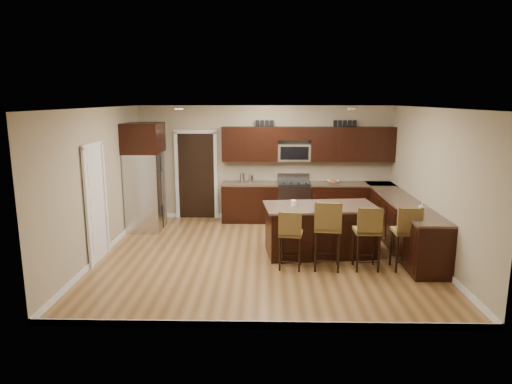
{
  "coord_description": "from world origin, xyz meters",
  "views": [
    {
      "loc": [
        0.02,
        -8.05,
        2.85
      ],
      "look_at": [
        -0.16,
        0.4,
        1.12
      ],
      "focal_mm": 32.0,
      "sensor_mm": 36.0,
      "label": 1
    }
  ],
  "objects_px": {
    "stool_right": "(368,231)",
    "refrigerator": "(145,176)",
    "stool_mid": "(328,227)",
    "range": "(294,202)",
    "stool_extra": "(407,231)",
    "stool_left": "(290,233)",
    "island": "(320,231)"
  },
  "relations": [
    {
      "from": "stool_right",
      "to": "stool_extra",
      "type": "xyz_separation_m",
      "value": [
        0.65,
        0.0,
        0.0
      ]
    },
    {
      "from": "stool_right",
      "to": "stool_extra",
      "type": "relative_size",
      "value": 1.0
    },
    {
      "from": "stool_left",
      "to": "refrigerator",
      "type": "relative_size",
      "value": 0.44
    },
    {
      "from": "island",
      "to": "stool_mid",
      "type": "xyz_separation_m",
      "value": [
        0.02,
        -0.85,
        0.31
      ]
    },
    {
      "from": "island",
      "to": "stool_mid",
      "type": "distance_m",
      "value": 0.91
    },
    {
      "from": "island",
      "to": "stool_mid",
      "type": "relative_size",
      "value": 1.8
    },
    {
      "from": "island",
      "to": "stool_right",
      "type": "xyz_separation_m",
      "value": [
        0.69,
        -0.85,
        0.26
      ]
    },
    {
      "from": "island",
      "to": "stool_left",
      "type": "relative_size",
      "value": 2.1
    },
    {
      "from": "range",
      "to": "stool_left",
      "type": "bearing_deg",
      "value": -94.41
    },
    {
      "from": "stool_right",
      "to": "range",
      "type": "bearing_deg",
      "value": 107.88
    },
    {
      "from": "stool_left",
      "to": "stool_right",
      "type": "height_order",
      "value": "stool_right"
    },
    {
      "from": "stool_left",
      "to": "stool_mid",
      "type": "height_order",
      "value": "stool_mid"
    },
    {
      "from": "island",
      "to": "range",
      "type": "bearing_deg",
      "value": 92.35
    },
    {
      "from": "refrigerator",
      "to": "island",
      "type": "bearing_deg",
      "value": -22.87
    },
    {
      "from": "refrigerator",
      "to": "stool_extra",
      "type": "relative_size",
      "value": 2.12
    },
    {
      "from": "stool_mid",
      "to": "stool_right",
      "type": "xyz_separation_m",
      "value": [
        0.67,
        0.0,
        -0.05
      ]
    },
    {
      "from": "stool_mid",
      "to": "stool_extra",
      "type": "bearing_deg",
      "value": 7.17
    },
    {
      "from": "stool_left",
      "to": "stool_mid",
      "type": "distance_m",
      "value": 0.63
    },
    {
      "from": "range",
      "to": "stool_extra",
      "type": "distance_m",
      "value": 3.57
    },
    {
      "from": "island",
      "to": "stool_right",
      "type": "height_order",
      "value": "stool_right"
    },
    {
      "from": "range",
      "to": "stool_extra",
      "type": "relative_size",
      "value": 1.0
    },
    {
      "from": "stool_left",
      "to": "refrigerator",
      "type": "distance_m",
      "value": 3.92
    },
    {
      "from": "stool_right",
      "to": "stool_extra",
      "type": "height_order",
      "value": "same"
    },
    {
      "from": "stool_left",
      "to": "refrigerator",
      "type": "xyz_separation_m",
      "value": [
        -3.06,
        2.38,
        0.57
      ]
    },
    {
      "from": "range",
      "to": "island",
      "type": "xyz_separation_m",
      "value": [
        0.35,
        -2.29,
        -0.04
      ]
    },
    {
      "from": "range",
      "to": "stool_mid",
      "type": "distance_m",
      "value": 3.17
    },
    {
      "from": "stool_right",
      "to": "refrigerator",
      "type": "bearing_deg",
      "value": 150.62
    },
    {
      "from": "island",
      "to": "stool_left",
      "type": "distance_m",
      "value": 1.05
    },
    {
      "from": "stool_right",
      "to": "island",
      "type": "bearing_deg",
      "value": 128.79
    },
    {
      "from": "range",
      "to": "stool_extra",
      "type": "xyz_separation_m",
      "value": [
        1.7,
        -3.14,
        0.22
      ]
    },
    {
      "from": "range",
      "to": "stool_right",
      "type": "bearing_deg",
      "value": -71.5
    },
    {
      "from": "stool_right",
      "to": "refrigerator",
      "type": "xyz_separation_m",
      "value": [
        -4.35,
        2.39,
        0.52
      ]
    }
  ]
}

